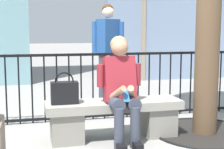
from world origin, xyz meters
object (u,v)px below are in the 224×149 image
object	(u,v)px
stone_bench	(114,116)
handbag_on_bench	(64,92)
seated_person_with_phone	(121,86)
bystander_at_railing	(108,47)

from	to	relation	value
stone_bench	handbag_on_bench	xyz separation A→B (m)	(-0.58, -0.01, 0.31)
handbag_on_bench	seated_person_with_phone	bearing A→B (deg)	-10.66
stone_bench	seated_person_with_phone	distance (m)	0.40
seated_person_with_phone	bystander_at_railing	bearing A→B (deg)	81.09
bystander_at_railing	stone_bench	bearing A→B (deg)	-101.10
handbag_on_bench	bystander_at_railing	distance (m)	2.07
stone_bench	handbag_on_bench	world-z (taller)	handbag_on_bench
seated_person_with_phone	stone_bench	bearing A→B (deg)	111.31
bystander_at_railing	handbag_on_bench	bearing A→B (deg)	-117.36
handbag_on_bench	bystander_at_railing	size ratio (longest dim) A/B	0.21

